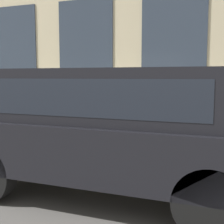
{
  "coord_description": "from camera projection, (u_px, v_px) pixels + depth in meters",
  "views": [
    {
      "loc": [
        -5.49,
        -2.83,
        1.77
      ],
      "look_at": [
        0.89,
        -0.38,
        0.99
      ],
      "focal_mm": 50.0,
      "sensor_mm": 36.0,
      "label": 1
    }
  ],
  "objects": [
    {
      "name": "ground_plane",
      "position": [
        79.0,
        164.0,
        6.3
      ],
      "size": [
        80.0,
        80.0,
        0.0
      ],
      "primitive_type": "plane",
      "color": "#514F4C"
    },
    {
      "name": "person",
      "position": [
        123.0,
        112.0,
        7.06
      ],
      "size": [
        0.33,
        0.22,
        1.35
      ],
      "rotation": [
        0.0,
        0.0,
        -2.62
      ],
      "color": "#998466",
      "rests_on": "sidewalk"
    },
    {
      "name": "parked_truck_charcoal_near",
      "position": [
        111.0,
        124.0,
        4.53
      ],
      "size": [
        1.84,
        4.86,
        1.88
      ],
      "color": "black",
      "rests_on": "ground_plane"
    },
    {
      "name": "sidewalk",
      "position": [
        107.0,
        145.0,
        7.72
      ],
      "size": [
        3.09,
        60.0,
        0.17
      ],
      "color": "#9E9B93",
      "rests_on": "ground_plane"
    },
    {
      "name": "fire_hydrant",
      "position": [
        100.0,
        131.0,
        6.74
      ],
      "size": [
        0.27,
        0.4,
        0.82
      ],
      "color": "gold",
      "rests_on": "sidewalk"
    }
  ]
}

